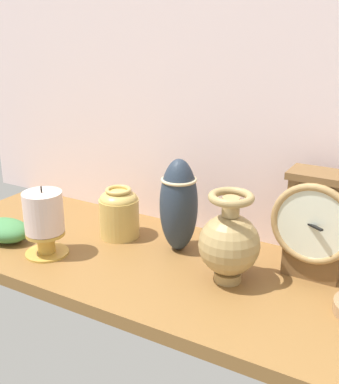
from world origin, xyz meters
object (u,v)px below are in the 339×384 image
at_px(brass_vase_jar, 119,212).
at_px(pillar_candle_front, 44,220).
at_px(mantel_clock, 316,224).
at_px(tall_ceramic_vase, 179,205).
at_px(brass_vase_bulbous, 229,242).

xyz_separation_m(brass_vase_jar, pillar_candle_front, (-0.07, -0.14, 0.02)).
xyz_separation_m(mantel_clock, tall_ceramic_vase, (-0.25, -0.03, -0.00)).
height_order(pillar_candle_front, tall_ceramic_vase, tall_ceramic_vase).
relative_size(brass_vase_jar, tall_ceramic_vase, 0.57).
bearing_deg(pillar_candle_front, brass_vase_bulbous, 13.29).
xyz_separation_m(brass_vase_bulbous, brass_vase_jar, (-0.27, 0.06, -0.02)).
xyz_separation_m(brass_vase_jar, tall_ceramic_vase, (0.13, 0.01, 0.04)).
height_order(brass_vase_jar, pillar_candle_front, pillar_candle_front).
height_order(mantel_clock, pillar_candle_front, mantel_clock).
bearing_deg(brass_vase_jar, mantel_clock, 5.14).
distance_m(mantel_clock, tall_ceramic_vase, 0.25).
height_order(brass_vase_jar, tall_ceramic_vase, tall_ceramic_vase).
xyz_separation_m(mantel_clock, brass_vase_bulbous, (-0.12, -0.09, -0.02)).
height_order(mantel_clock, brass_vase_jar, mantel_clock).
relative_size(brass_vase_bulbous, tall_ceramic_vase, 0.87).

